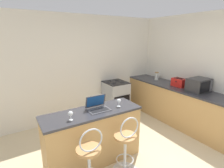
{
  "coord_description": "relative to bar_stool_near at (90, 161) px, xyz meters",
  "views": [
    {
      "loc": [
        -1.69,
        -1.71,
        2.07
      ],
      "look_at": [
        0.36,
        1.61,
        1.01
      ],
      "focal_mm": 28.0,
      "sensor_mm": 36.0,
      "label": 1
    }
  ],
  "objects": [
    {
      "name": "breakfast_bar",
      "position": [
        0.3,
        0.52,
        0.01
      ],
      "size": [
        1.62,
        0.55,
        0.91
      ],
      "color": "tan",
      "rests_on": "ground_plane"
    },
    {
      "name": "laptop",
      "position": [
        0.41,
        0.55,
        0.52
      ],
      "size": [
        0.36,
        0.27,
        0.23
      ],
      "color": "#47474C",
      "rests_on": "breakfast_bar"
    },
    {
      "name": "bar_stool_near",
      "position": [
        0.0,
        0.0,
        0.0
      ],
      "size": [
        0.4,
        0.4,
        0.98
      ],
      "color": "silver",
      "rests_on": "ground_plane"
    },
    {
      "name": "mug_white",
      "position": [
        2.93,
        1.65,
        0.51
      ],
      "size": [
        0.1,
        0.09,
        0.1
      ],
      "color": "white",
      "rests_on": "counter_right"
    },
    {
      "name": "wine_glass_short",
      "position": [
        -0.09,
        0.4,
        0.56
      ],
      "size": [
        0.07,
        0.07,
        0.14
      ],
      "color": "silver",
      "rests_on": "breakfast_bar"
    },
    {
      "name": "storage_jar",
      "position": [
        2.74,
        1.52,
        0.57
      ],
      "size": [
        0.1,
        0.1,
        0.22
      ],
      "color": "silver",
      "rests_on": "counter_right"
    },
    {
      "name": "toaster",
      "position": [
        2.72,
        0.75,
        0.56
      ],
      "size": [
        0.23,
        0.32,
        0.2
      ],
      "color": "red",
      "rests_on": "counter_right"
    },
    {
      "name": "bar_stool_far",
      "position": [
        0.6,
        0.0,
        0.0
      ],
      "size": [
        0.4,
        0.4,
        0.98
      ],
      "color": "silver",
      "rests_on": "ground_plane"
    },
    {
      "name": "wine_glass_tall",
      "position": [
        0.78,
        0.46,
        0.56
      ],
      "size": [
        0.07,
        0.07,
        0.14
      ],
      "color": "silver",
      "rests_on": "breakfast_bar"
    },
    {
      "name": "wall_back",
      "position": [
        0.9,
        2.26,
        0.85
      ],
      "size": [
        12.0,
        0.06,
        2.6
      ],
      "color": "silver",
      "rests_on": "ground_plane"
    },
    {
      "name": "microwave",
      "position": [
        2.72,
        0.26,
        0.61
      ],
      "size": [
        0.47,
        0.35,
        0.3
      ],
      "color": "#2D2D30",
      "rests_on": "counter_right"
    },
    {
      "name": "counter_right",
      "position": [
        2.7,
        0.79,
        0.01
      ],
      "size": [
        0.68,
        2.91,
        0.91
      ],
      "color": "tan",
      "rests_on": "ground_plane"
    },
    {
      "name": "stove_range",
      "position": [
        1.65,
        1.91,
        0.01
      ],
      "size": [
        0.56,
        0.61,
        0.92
      ],
      "color": "#9EA3A8",
      "rests_on": "ground_plane"
    }
  ]
}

